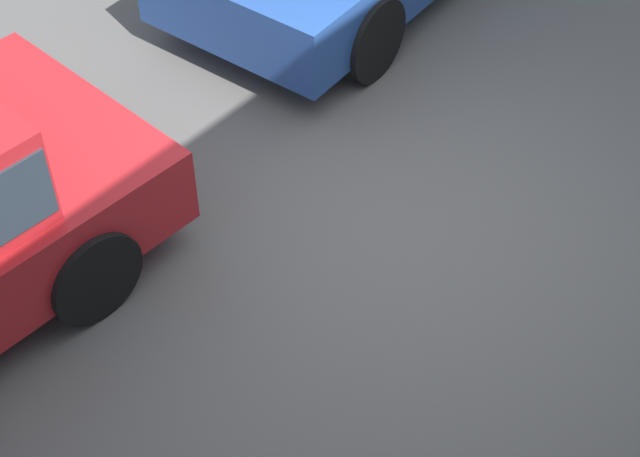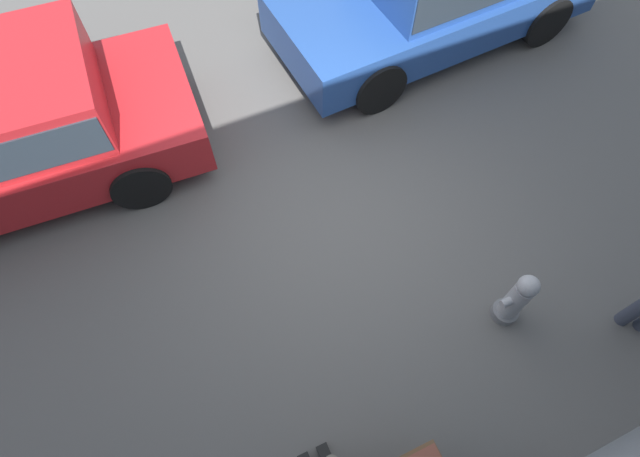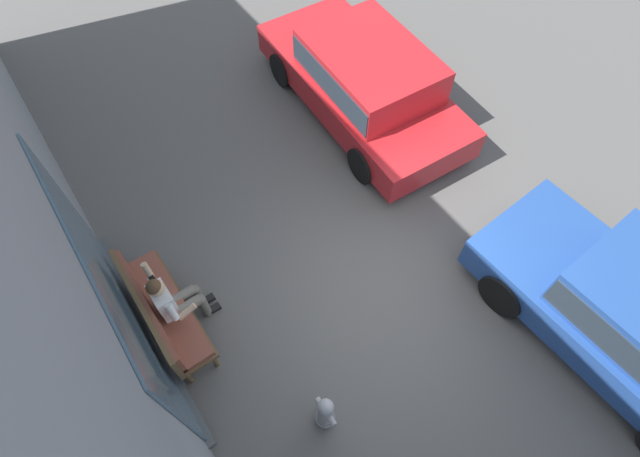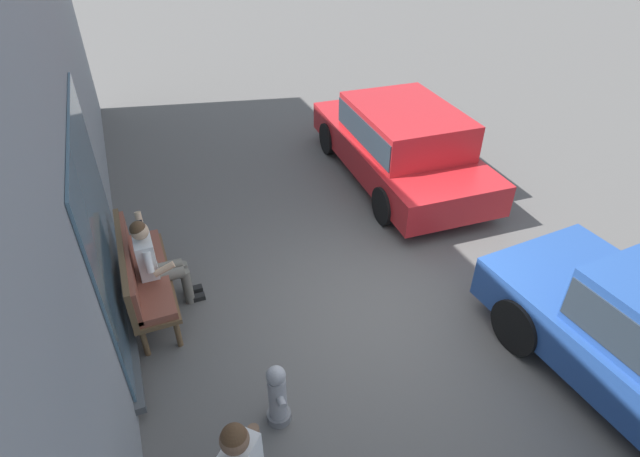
{
  "view_description": "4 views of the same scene",
  "coord_description": "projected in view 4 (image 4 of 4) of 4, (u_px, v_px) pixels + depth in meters",
  "views": [
    {
      "loc": [
        3.98,
        2.6,
        4.8
      ],
      "look_at": [
        1.02,
        0.13,
        0.81
      ],
      "focal_mm": 55.0,
      "sensor_mm": 36.0,
      "label": 1
    },
    {
      "loc": [
        1.35,
        2.6,
        4.79
      ],
      "look_at": [
        0.47,
        0.67,
        1.03
      ],
      "focal_mm": 28.0,
      "sensor_mm": 36.0,
      "label": 2
    },
    {
      "loc": [
        -2.07,
        2.6,
        6.84
      ],
      "look_at": [
        1.0,
        0.46,
        0.78
      ],
      "focal_mm": 28.0,
      "sensor_mm": 36.0,
      "label": 3
    },
    {
      "loc": [
        -4.16,
        2.6,
        4.74
      ],
      "look_at": [
        0.48,
        0.71,
        1.21
      ],
      "focal_mm": 28.0,
      "sensor_mm": 36.0,
      "label": 4
    }
  ],
  "objects": [
    {
      "name": "fire_hydrant",
      "position": [
        277.0,
        396.0,
        5.11
      ],
      "size": [
        0.38,
        0.26,
        0.81
      ],
      "color": "slate",
      "rests_on": "ground_plane"
    },
    {
      "name": "bench",
      "position": [
        140.0,
        272.0,
        6.4
      ],
      "size": [
        1.89,
        0.55,
        1.03
      ],
      "color": "brown",
      "rests_on": "ground_plane"
    },
    {
      "name": "parked_car_mid",
      "position": [
        401.0,
        140.0,
        9.17
      ],
      "size": [
        4.51,
        2.16,
        1.44
      ],
      "color": "red",
      "rests_on": "ground_plane"
    },
    {
      "name": "person_on_phone",
      "position": [
        156.0,
        262.0,
        6.37
      ],
      "size": [
        0.73,
        0.74,
        1.37
      ],
      "color": "#6B665B",
      "rests_on": "ground_plane"
    },
    {
      "name": "ground_plane",
      "position": [
        383.0,
        310.0,
        6.68
      ],
      "size": [
        60.0,
        60.0,
        0.0
      ],
      "primitive_type": "plane",
      "color": "#565451"
    },
    {
      "name": "building_facade",
      "position": [
        26.0,
        148.0,
        3.91
      ],
      "size": [
        18.0,
        0.51,
        6.04
      ],
      "color": "gray",
      "rests_on": "ground_plane"
    }
  ]
}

